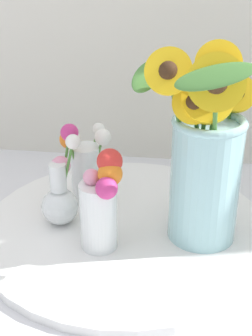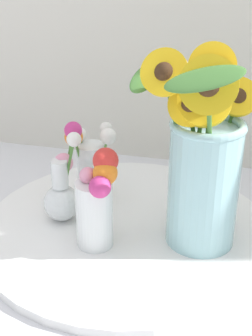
{
  "view_description": "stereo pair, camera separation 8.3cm",
  "coord_description": "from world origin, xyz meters",
  "px_view_note": "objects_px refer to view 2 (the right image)",
  "views": [
    {
      "loc": [
        0.09,
        -0.69,
        0.49
      ],
      "look_at": [
        -0.01,
        0.05,
        0.13
      ],
      "focal_mm": 50.0,
      "sensor_mm": 36.0,
      "label": 1
    },
    {
      "loc": [
        0.17,
        -0.67,
        0.49
      ],
      "look_at": [
        -0.01,
        0.05,
        0.13
      ],
      "focal_mm": 50.0,
      "sensor_mm": 36.0,
      "label": 2
    }
  ],
  "objects_px": {
    "vase_bulb_right": "(63,188)",
    "vase_small_back": "(91,163)",
    "mason_jar_sunflowers": "(203,169)",
    "vase_small_center": "(97,202)",
    "serving_tray": "(126,227)"
  },
  "relations": [
    {
      "from": "serving_tray",
      "to": "mason_jar_sunflowers",
      "type": "distance_m",
      "value": 0.2
    },
    {
      "from": "serving_tray",
      "to": "mason_jar_sunflowers",
      "type": "height_order",
      "value": "mason_jar_sunflowers"
    },
    {
      "from": "serving_tray",
      "to": "mason_jar_sunflowers",
      "type": "xyz_separation_m",
      "value": [
        0.14,
        -0.02,
        0.15
      ]
    },
    {
      "from": "vase_small_center",
      "to": "vase_bulb_right",
      "type": "distance_m",
      "value": 0.11
    },
    {
      "from": "vase_small_center",
      "to": "vase_small_back",
      "type": "relative_size",
      "value": 1.11
    },
    {
      "from": "vase_bulb_right",
      "to": "vase_small_center",
      "type": "bearing_deg",
      "value": -38.16
    },
    {
      "from": "vase_bulb_right",
      "to": "vase_small_back",
      "type": "bearing_deg",
      "value": 73.26
    },
    {
      "from": "vase_small_back",
      "to": "mason_jar_sunflowers",
      "type": "bearing_deg",
      "value": -24.88
    },
    {
      "from": "serving_tray",
      "to": "vase_bulb_right",
      "type": "bearing_deg",
      "value": -177.06
    },
    {
      "from": "vase_small_center",
      "to": "vase_small_back",
      "type": "xyz_separation_m",
      "value": [
        -0.06,
        0.16,
        -0.01
      ]
    },
    {
      "from": "vase_small_center",
      "to": "mason_jar_sunflowers",
      "type": "bearing_deg",
      "value": 17.6
    },
    {
      "from": "vase_bulb_right",
      "to": "vase_small_back",
      "type": "relative_size",
      "value": 1.13
    },
    {
      "from": "serving_tray",
      "to": "mason_jar_sunflowers",
      "type": "relative_size",
      "value": 1.52
    },
    {
      "from": "vase_bulb_right",
      "to": "mason_jar_sunflowers",
      "type": "bearing_deg",
      "value": -3.68
    },
    {
      "from": "vase_small_center",
      "to": "vase_bulb_right",
      "type": "height_order",
      "value": "vase_bulb_right"
    }
  ]
}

